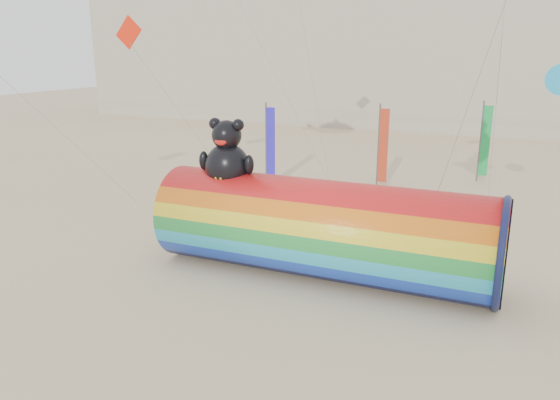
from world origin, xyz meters
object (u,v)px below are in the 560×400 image
at_px(kite_handler, 416,247).
at_px(fabric_bundle, 441,276).
at_px(hotel_building, 335,31).
at_px(windsock_assembly, 323,227).

distance_m(kite_handler, fabric_bundle, 1.56).
bearing_deg(kite_handler, hotel_building, -73.76).
distance_m(hotel_building, kite_handler, 48.05).
bearing_deg(hotel_building, kite_handler, -67.63).
bearing_deg(fabric_bundle, hotel_building, 113.23).
xyz_separation_m(hotel_building, kite_handler, (17.93, -43.57, -9.43)).
bearing_deg(windsock_assembly, fabric_bundle, 17.15).
relative_size(hotel_building, kite_handler, 34.40).
xyz_separation_m(windsock_assembly, fabric_bundle, (4.26, 1.31, -1.78)).
height_order(windsock_assembly, kite_handler, windsock_assembly).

